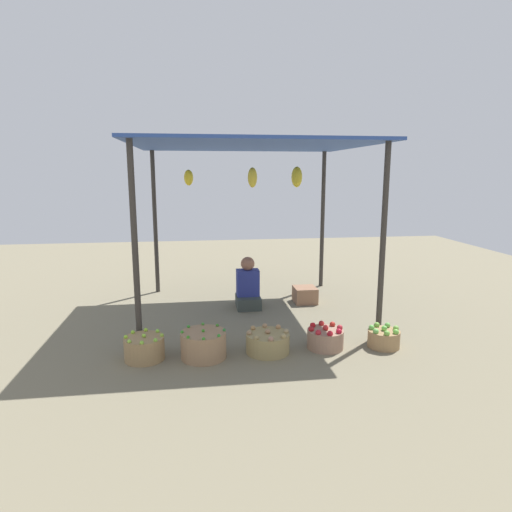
{
  "coord_description": "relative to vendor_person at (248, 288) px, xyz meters",
  "views": [
    {
      "loc": [
        -0.77,
        -6.21,
        2.03
      ],
      "look_at": [
        0.0,
        -0.62,
        0.95
      ],
      "focal_mm": 30.6,
      "sensor_mm": 36.0,
      "label": 1
    }
  ],
  "objects": [
    {
      "name": "basket_green_chilies",
      "position": [
        -0.71,
        -1.78,
        -0.15
      ],
      "size": [
        0.51,
        0.51,
        0.33
      ],
      "color": "#9B7855",
      "rests_on": "ground"
    },
    {
      "name": "ground_plane",
      "position": [
        0.01,
        -0.19,
        -0.3
      ],
      "size": [
        14.0,
        14.0,
        0.0
      ],
      "primitive_type": "plane",
      "color": "#787057"
    },
    {
      "name": "vendor_person",
      "position": [
        0.0,
        0.0,
        0.0
      ],
      "size": [
        0.36,
        0.44,
        0.78
      ],
      "color": "#39413D",
      "rests_on": "ground"
    },
    {
      "name": "market_stall_structure",
      "position": [
        0.02,
        -0.18,
        1.97
      ],
      "size": [
        3.21,
        2.85,
        2.43
      ],
      "color": "#38332D",
      "rests_on": "ground"
    },
    {
      "name": "wooden_crate_near_vendor",
      "position": [
        0.93,
        0.12,
        -0.17
      ],
      "size": [
        0.35,
        0.36,
        0.25
      ],
      "primitive_type": "cube",
      "color": "#92674B",
      "rests_on": "ground"
    },
    {
      "name": "basket_green_apples",
      "position": [
        1.41,
        -1.77,
        -0.19
      ],
      "size": [
        0.37,
        0.37,
        0.26
      ],
      "color": "#9A784F",
      "rests_on": "ground"
    },
    {
      "name": "basket_potatoes",
      "position": [
        0.02,
        -1.74,
        -0.18
      ],
      "size": [
        0.5,
        0.5,
        0.28
      ],
      "color": "#9B8856",
      "rests_on": "ground"
    },
    {
      "name": "basket_limes",
      "position": [
        -1.36,
        -1.74,
        -0.17
      ],
      "size": [
        0.44,
        0.44,
        0.29
      ],
      "color": "#9E7E52",
      "rests_on": "ground"
    },
    {
      "name": "basket_red_apples",
      "position": [
        0.71,
        -1.71,
        -0.18
      ],
      "size": [
        0.43,
        0.43,
        0.28
      ],
      "color": "#9A765E",
      "rests_on": "ground"
    }
  ]
}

